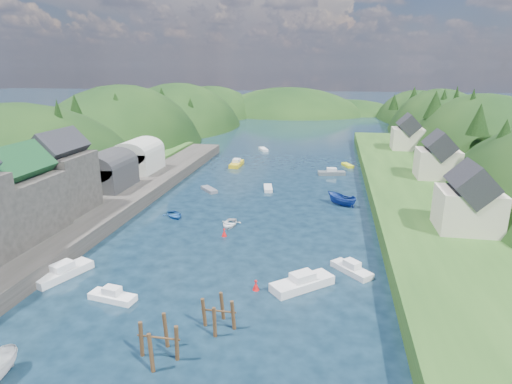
% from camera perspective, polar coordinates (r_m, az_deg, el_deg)
% --- Properties ---
extents(ground, '(600.00, 600.00, 0.00)m').
position_cam_1_polar(ground, '(83.90, 2.66, 1.60)').
color(ground, black).
rests_on(ground, ground).
extents(hillside_left, '(44.00, 245.56, 52.00)m').
position_cam_1_polar(hillside_left, '(122.73, -17.06, 1.84)').
color(hillside_left, black).
rests_on(hillside_left, ground).
extents(hillside_right, '(36.00, 245.56, 48.00)m').
position_cam_1_polar(hillside_right, '(114.64, 27.31, -0.00)').
color(hillside_right, black).
rests_on(hillside_right, ground).
extents(far_hills, '(103.00, 68.00, 44.00)m').
position_cam_1_polar(far_hills, '(207.15, 7.55, 7.42)').
color(far_hills, black).
rests_on(far_hills, ground).
extents(hill_trees, '(91.19, 146.40, 11.60)m').
position_cam_1_polar(hill_trees, '(96.18, 4.45, 10.23)').
color(hill_trees, black).
rests_on(hill_trees, ground).
extents(quay_left, '(12.00, 110.00, 2.00)m').
position_cam_1_polar(quay_left, '(64.44, -22.91, -3.48)').
color(quay_left, '#2D2B28').
rests_on(quay_left, ground).
extents(terrace_left_grass, '(12.00, 110.00, 2.50)m').
position_cam_1_polar(terrace_left_grass, '(68.37, -27.87, -2.78)').
color(terrace_left_grass, '#234719').
rests_on(terrace_left_grass, ground).
extents(boat_sheds, '(7.00, 21.00, 7.50)m').
position_cam_1_polar(boat_sheds, '(80.07, -17.22, 4.02)').
color(boat_sheds, '#2D2D30').
rests_on(boat_sheds, quay_left).
extents(terrace_right, '(16.00, 120.00, 2.40)m').
position_cam_1_polar(terrace_right, '(74.71, 20.96, -0.44)').
color(terrace_right, '#234719').
rests_on(terrace_right, ground).
extents(right_bank_cottages, '(9.00, 59.24, 8.41)m').
position_cam_1_polar(right_bank_cottages, '(82.17, 22.34, 4.23)').
color(right_bank_cottages, beige).
rests_on(right_bank_cottages, terrace_right).
extents(piling_cluster_near, '(3.42, 3.17, 3.68)m').
position_cam_1_polar(piling_cluster_near, '(35.30, -12.80, -19.16)').
color(piling_cluster_near, '#382314').
rests_on(piling_cluster_near, ground).
extents(piling_cluster_far, '(3.08, 2.89, 3.29)m').
position_cam_1_polar(piling_cluster_far, '(38.08, -4.99, -16.20)').
color(piling_cluster_far, '#382314').
rests_on(piling_cluster_far, ground).
extents(channel_buoy_near, '(0.70, 0.70, 1.10)m').
position_cam_1_polar(channel_buoy_near, '(43.76, -0.02, -12.36)').
color(channel_buoy_near, '#B60E10').
rests_on(channel_buoy_near, ground).
extents(channel_buoy_far, '(0.70, 0.70, 1.10)m').
position_cam_1_polar(channel_buoy_far, '(56.61, -4.26, -5.44)').
color(channel_buoy_far, '#B60E10').
rests_on(channel_buoy_far, ground).
extents(moored_boats, '(34.67, 97.67, 2.11)m').
position_cam_1_polar(moored_boats, '(57.37, -2.73, -5.00)').
color(moored_boats, silver).
rests_on(moored_boats, ground).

